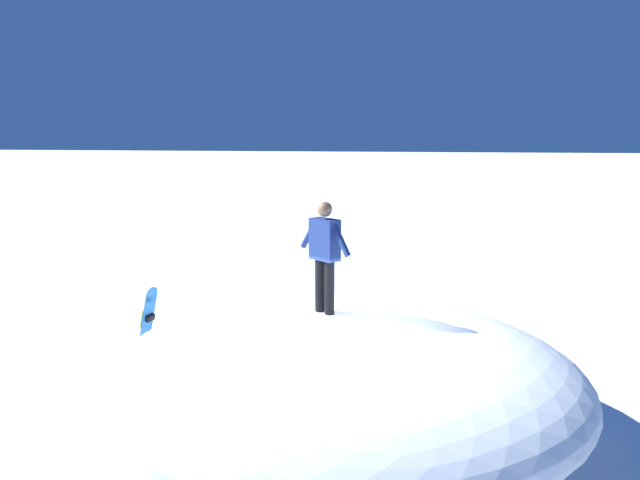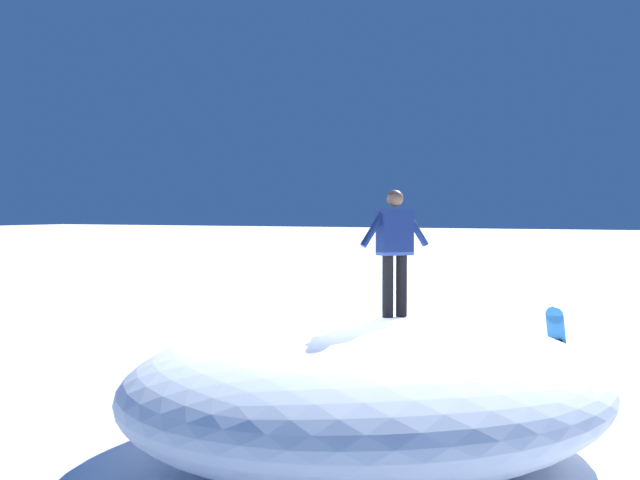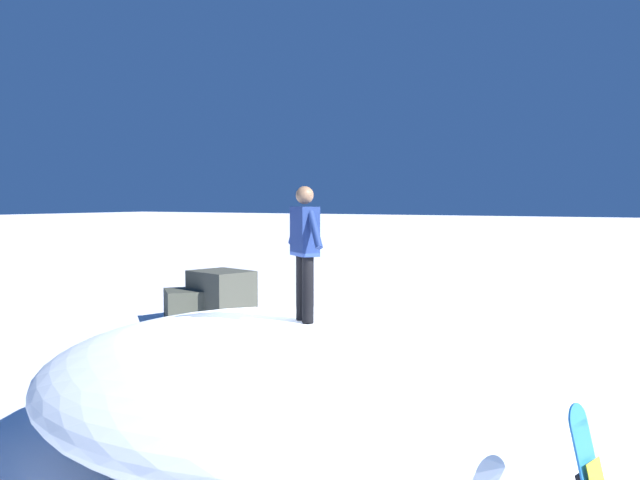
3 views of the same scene
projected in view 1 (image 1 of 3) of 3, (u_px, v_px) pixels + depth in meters
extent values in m
plane|color=white|center=(375.00, 439.00, 7.80)|extent=(240.00, 240.00, 0.00)
ellipsoid|color=white|center=(341.00, 374.00, 7.93)|extent=(6.86, 5.98, 1.67)
cylinder|color=black|center=(329.00, 288.00, 7.88)|extent=(0.14, 0.14, 0.78)
cylinder|color=black|center=(320.00, 285.00, 8.02)|extent=(0.14, 0.14, 0.78)
cube|color=navy|center=(325.00, 239.00, 7.82)|extent=(0.48, 0.44, 0.58)
sphere|color=#936B4C|center=(325.00, 209.00, 7.74)|extent=(0.21, 0.21, 0.21)
cylinder|color=navy|center=(340.00, 239.00, 7.59)|extent=(0.35, 0.30, 0.48)
cylinder|color=navy|center=(310.00, 233.00, 8.03)|extent=(0.35, 0.30, 0.48)
cube|color=#2672BF|center=(146.00, 330.00, 10.11)|extent=(0.42, 0.37, 1.39)
cylinder|color=#2672BF|center=(152.00, 295.00, 9.91)|extent=(0.16, 0.31, 0.29)
cube|color=yellow|center=(146.00, 317.00, 10.06)|extent=(0.15, 0.26, 0.33)
cube|color=black|center=(150.00, 318.00, 10.02)|extent=(0.14, 0.21, 0.12)
cube|color=black|center=(146.00, 343.00, 10.17)|extent=(0.14, 0.21, 0.12)
ellipsoid|color=black|center=(321.00, 319.00, 12.23)|extent=(0.40, 0.42, 0.40)
ellipsoid|color=black|center=(327.00, 320.00, 12.35)|extent=(0.20, 0.18, 0.19)
cube|color=black|center=(321.00, 311.00, 12.20)|extent=(0.33, 0.35, 0.06)
cylinder|color=black|center=(313.00, 328.00, 12.18)|extent=(0.18, 0.22, 0.04)
cylinder|color=black|center=(317.00, 330.00, 12.09)|extent=(0.18, 0.22, 0.04)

